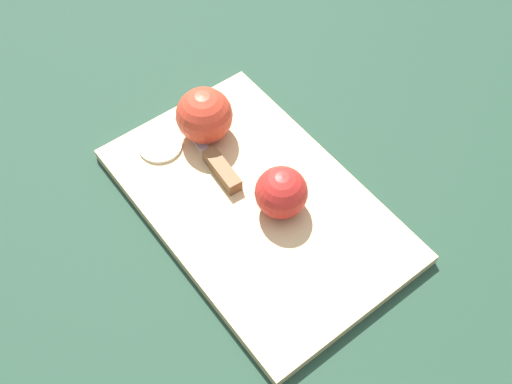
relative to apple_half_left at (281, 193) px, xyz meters
The scene contains 6 objects.
ground_plane 0.06m from the apple_half_left, 24.03° to the left, with size 4.00×4.00×0.00m, color #1E3828.
cutting_board 0.06m from the apple_half_left, 24.03° to the left, with size 0.46×0.33×0.02m.
apple_half_left is the anchor object (origin of this frame).
apple_half_right 0.17m from the apple_half_left, ahead, with size 0.08×0.08×0.08m.
knife 0.11m from the apple_half_left, ahead, with size 0.17×0.06×0.02m.
apple_slice 0.20m from the apple_half_left, 11.16° to the left, with size 0.06×0.06×0.01m.
Camera 1 is at (-0.30, 0.33, 0.69)m, focal length 42.00 mm.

